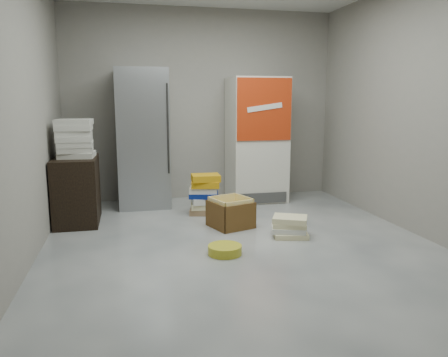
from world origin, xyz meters
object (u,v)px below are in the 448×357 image
object	(u,v)px
steel_fridge	(143,139)
coke_cooler	(257,140)
phonebook_stack_main	(205,194)
wood_shelf	(77,190)
cardboard_box	(231,215)

from	to	relation	value
steel_fridge	coke_cooler	world-z (taller)	steel_fridge
coke_cooler	phonebook_stack_main	size ratio (longest dim) A/B	3.41
coke_cooler	wood_shelf	xyz separation A→B (m)	(-2.48, -0.72, -0.50)
cardboard_box	phonebook_stack_main	bearing A→B (deg)	87.19
coke_cooler	phonebook_stack_main	world-z (taller)	coke_cooler
steel_fridge	coke_cooler	size ratio (longest dim) A/B	1.06
wood_shelf	cardboard_box	distance (m)	1.89
coke_cooler	wood_shelf	bearing A→B (deg)	-163.72
wood_shelf	phonebook_stack_main	distance (m)	1.59
coke_cooler	wood_shelf	distance (m)	2.63
coke_cooler	cardboard_box	world-z (taller)	coke_cooler
steel_fridge	cardboard_box	world-z (taller)	steel_fridge
coke_cooler	wood_shelf	world-z (taller)	coke_cooler
steel_fridge	coke_cooler	distance (m)	1.65
steel_fridge	phonebook_stack_main	world-z (taller)	steel_fridge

